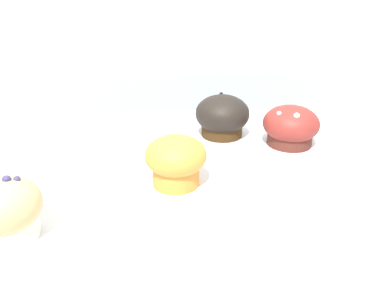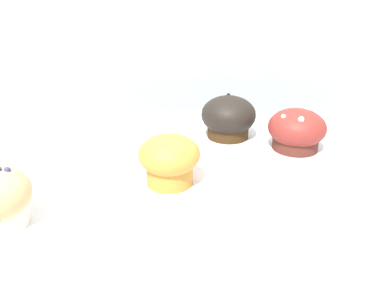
{
  "view_description": "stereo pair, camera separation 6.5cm",
  "coord_description": "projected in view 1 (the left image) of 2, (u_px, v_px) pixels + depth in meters",
  "views": [
    {
      "loc": [
        -0.07,
        -0.61,
        1.21
      ],
      "look_at": [
        -0.05,
        -0.01,
        0.96
      ],
      "focal_mm": 35.0,
      "sensor_mm": 36.0,
      "label": 1
    },
    {
      "loc": [
        -0.0,
        -0.61,
        1.21
      ],
      "look_at": [
        -0.05,
        -0.01,
        0.96
      ],
      "focal_mm": 35.0,
      "sensor_mm": 36.0,
      "label": 2
    }
  ],
  "objects": [
    {
      "name": "muffin_back_left",
      "position": [
        291.0,
        127.0,
        0.75
      ],
      "size": [
        0.11,
        0.11,
        0.08
      ],
      "color": "#50241C",
      "rests_on": "display_counter"
    },
    {
      "name": "wall_back",
      "position": [
        201.0,
        87.0,
        1.23
      ],
      "size": [
        3.2,
        0.1,
        1.8
      ],
      "primitive_type": "cube",
      "color": "#A8B2B7",
      "rests_on": "ground"
    },
    {
      "name": "muffin_back_right",
      "position": [
        176.0,
        160.0,
        0.59
      ],
      "size": [
        0.1,
        0.1,
        0.08
      ],
      "color": "#C88734",
      "rests_on": "display_counter"
    },
    {
      "name": "muffin_front_center",
      "position": [
        4.0,
        210.0,
        0.47
      ],
      "size": [
        0.09,
        0.09,
        0.09
      ],
      "color": "silver",
      "rests_on": "display_counter"
    },
    {
      "name": "muffin_front_left",
      "position": [
        222.0,
        117.0,
        0.79
      ],
      "size": [
        0.11,
        0.11,
        0.09
      ],
      "color": "#362310",
      "rests_on": "display_counter"
    }
  ]
}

